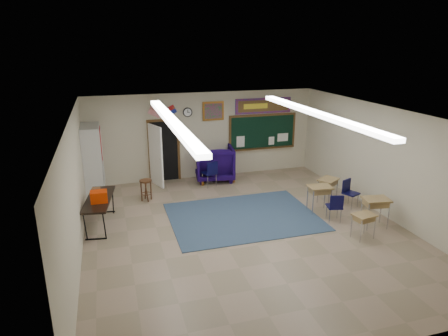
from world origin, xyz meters
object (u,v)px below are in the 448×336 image
object	(u,v)px
wooden_stool	(146,190)
student_desk_front_right	(328,189)
wingback_armchair	(214,163)
folding_table	(100,211)
student_desk_front_left	(319,197)

from	to	relation	value
wooden_stool	student_desk_front_right	bearing A→B (deg)	-17.67
wooden_stool	wingback_armchair	bearing A→B (deg)	27.67
folding_table	wooden_stool	size ratio (longest dim) A/B	2.93
wingback_armchair	folding_table	bearing A→B (deg)	43.58
student_desk_front_left	wooden_stool	distance (m)	5.13
student_desk_front_left	student_desk_front_right	world-z (taller)	student_desk_front_left
student_desk_front_right	wooden_stool	world-z (taller)	student_desk_front_right
folding_table	wooden_stool	xyz separation A→B (m)	(1.34, 1.41, -0.08)
student_desk_front_left	folding_table	world-z (taller)	folding_table
student_desk_front_left	wooden_stool	size ratio (longest dim) A/B	1.17
wooden_stool	folding_table	bearing A→B (deg)	-133.42
student_desk_front_left	student_desk_front_right	size ratio (longest dim) A/B	1.01
folding_table	student_desk_front_right	bearing A→B (deg)	6.49
folding_table	wooden_stool	bearing A→B (deg)	55.24
wingback_armchair	student_desk_front_left	world-z (taller)	wingback_armchair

